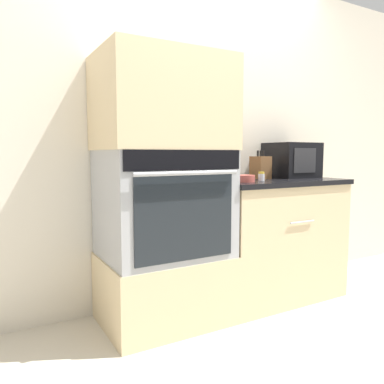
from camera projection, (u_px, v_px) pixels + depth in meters
The scene contains 11 objects.
ground_plane at pixel (240, 325), 2.40m from camera, with size 12.00×12.00×0.00m, color beige.
wall_back at pixel (192, 133), 2.82m from camera, with size 8.00×0.05×2.50m.
oven_cabinet_base at pixel (164, 288), 2.45m from camera, with size 0.79×0.60×0.44m.
wall_oven at pixel (164, 203), 2.39m from camera, with size 0.77×0.64×0.68m.
oven_cabinet_upper at pixel (163, 103), 2.33m from camera, with size 0.79×0.60×0.58m.
counter_unit at pixel (271, 238), 2.87m from camera, with size 1.04×0.63×0.90m.
microwave at pixel (291, 160), 3.04m from camera, with size 0.37×0.34×0.28m.
knife_block at pixel (260, 167), 2.87m from camera, with size 0.11×0.14×0.22m.
bowl at pixel (244, 178), 2.54m from camera, with size 0.14×0.14×0.05m.
condiment_jar_near at pixel (261, 176), 2.65m from camera, with size 0.05×0.05×0.06m.
condiment_jar_mid at pixel (232, 172), 2.81m from camera, with size 0.06×0.06×0.11m.
Camera 1 is at (-1.40, -1.85, 1.09)m, focal length 35.00 mm.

